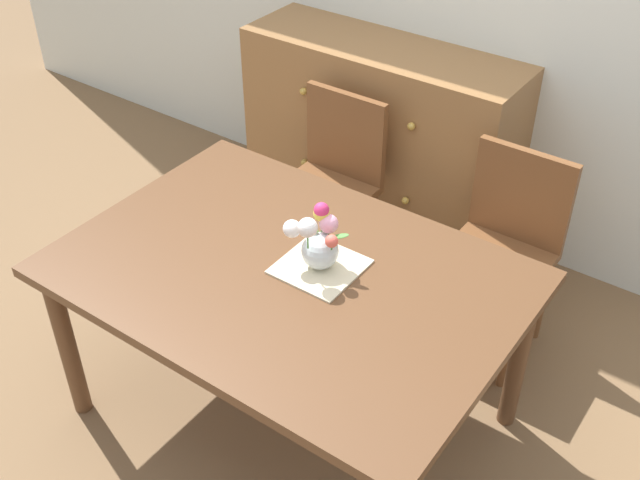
{
  "coord_description": "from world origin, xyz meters",
  "views": [
    {
      "loc": [
        1.3,
        -1.63,
        2.45
      ],
      "look_at": [
        0.08,
        0.07,
        0.87
      ],
      "focal_mm": 43.41,
      "sensor_mm": 36.0,
      "label": 1
    }
  ],
  "objects_px": {
    "chair_left": "(332,175)",
    "dresser": "(379,141)",
    "chair_right": "(505,241)",
    "dining_table": "(289,288)",
    "flower_vase": "(318,241)"
  },
  "relations": [
    {
      "from": "chair_left",
      "to": "dresser",
      "type": "xyz_separation_m",
      "value": [
        -0.01,
        0.44,
        -0.02
      ]
    },
    {
      "from": "dining_table",
      "to": "chair_left",
      "type": "height_order",
      "value": "chair_left"
    },
    {
      "from": "dining_table",
      "to": "chair_left",
      "type": "distance_m",
      "value": 1.01
    },
    {
      "from": "chair_right",
      "to": "flower_vase",
      "type": "xyz_separation_m",
      "value": [
        -0.36,
        -0.82,
        0.35
      ]
    },
    {
      "from": "dresser",
      "to": "flower_vase",
      "type": "bearing_deg",
      "value": -67.42
    },
    {
      "from": "dining_table",
      "to": "flower_vase",
      "type": "bearing_deg",
      "value": 44.02
    },
    {
      "from": "dining_table",
      "to": "dresser",
      "type": "relative_size",
      "value": 1.14
    },
    {
      "from": "dining_table",
      "to": "chair_right",
      "type": "height_order",
      "value": "chair_right"
    },
    {
      "from": "chair_left",
      "to": "dresser",
      "type": "distance_m",
      "value": 0.44
    },
    {
      "from": "dresser",
      "to": "flower_vase",
      "type": "distance_m",
      "value": 1.41
    },
    {
      "from": "dresser",
      "to": "dining_table",
      "type": "bearing_deg",
      "value": -71.41
    },
    {
      "from": "dining_table",
      "to": "flower_vase",
      "type": "distance_m",
      "value": 0.22
    },
    {
      "from": "chair_right",
      "to": "dresser",
      "type": "height_order",
      "value": "dresser"
    },
    {
      "from": "flower_vase",
      "to": "dining_table",
      "type": "bearing_deg",
      "value": -135.98
    },
    {
      "from": "chair_left",
      "to": "chair_right",
      "type": "relative_size",
      "value": 1.0
    }
  ]
}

